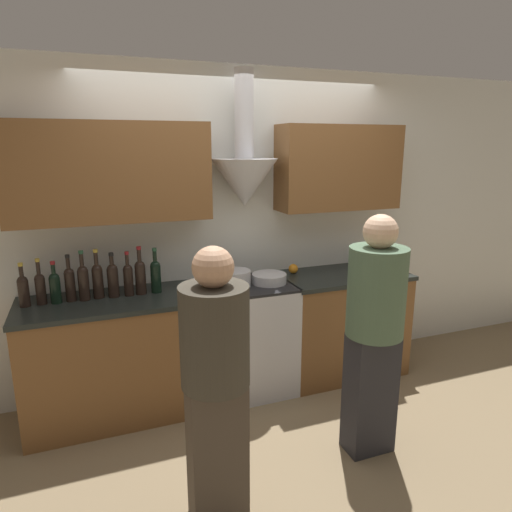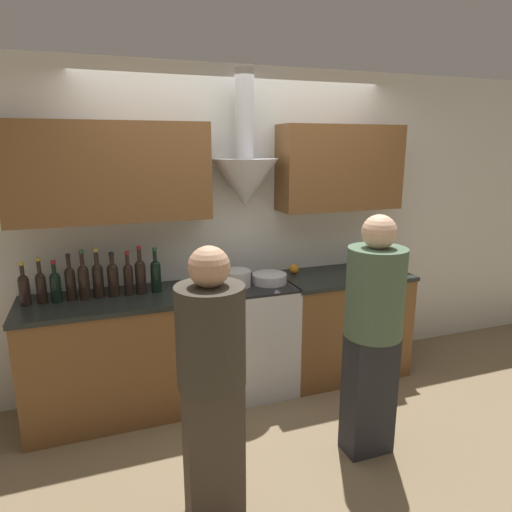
{
  "view_description": "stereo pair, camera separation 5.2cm",
  "coord_description": "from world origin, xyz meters",
  "px_view_note": "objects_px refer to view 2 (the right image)",
  "views": [
    {
      "loc": [
        -1.2,
        -2.92,
        1.99
      ],
      "look_at": [
        0.0,
        0.25,
        1.16
      ],
      "focal_mm": 32.0,
      "sensor_mm": 36.0,
      "label": 1
    },
    {
      "loc": [
        -1.15,
        -2.94,
        1.99
      ],
      "look_at": [
        0.0,
        0.25,
        1.16
      ],
      "focal_mm": 32.0,
      "sensor_mm": 36.0,
      "label": 2
    }
  ],
  "objects_px": {
    "orange_fruit": "(294,269)",
    "wine_bottle_6": "(113,278)",
    "person_foreground_left": "(212,378)",
    "stove_range": "(252,336)",
    "wine_bottle_9": "(156,274)",
    "person_foreground_right": "(373,328)",
    "mixing_bowl": "(269,278)",
    "wine_bottle_1": "(41,286)",
    "wine_bottle_7": "(128,277)",
    "wine_bottle_0": "(24,288)",
    "stock_pot": "(236,278)",
    "saucepan": "(376,272)",
    "wine_bottle_3": "(70,281)",
    "wine_bottle_2": "(56,285)",
    "wine_bottle_5": "(98,278)",
    "wine_bottle_4": "(84,280)",
    "wine_bottle_8": "(140,275)"
  },
  "relations": [
    {
      "from": "wine_bottle_0",
      "to": "wine_bottle_5",
      "type": "relative_size",
      "value": 0.85
    },
    {
      "from": "orange_fruit",
      "to": "wine_bottle_6",
      "type": "bearing_deg",
      "value": -176.2
    },
    {
      "from": "wine_bottle_1",
      "to": "stock_pot",
      "type": "distance_m",
      "value": 1.4
    },
    {
      "from": "wine_bottle_1",
      "to": "wine_bottle_9",
      "type": "distance_m",
      "value": 0.79
    },
    {
      "from": "mixing_bowl",
      "to": "wine_bottle_9",
      "type": "bearing_deg",
      "value": 174.51
    },
    {
      "from": "wine_bottle_5",
      "to": "wine_bottle_9",
      "type": "relative_size",
      "value": 1.06
    },
    {
      "from": "wine_bottle_2",
      "to": "stock_pot",
      "type": "relative_size",
      "value": 1.3
    },
    {
      "from": "stove_range",
      "to": "mixing_bowl",
      "type": "distance_m",
      "value": 0.51
    },
    {
      "from": "wine_bottle_1",
      "to": "wine_bottle_5",
      "type": "distance_m",
      "value": 0.38
    },
    {
      "from": "wine_bottle_0",
      "to": "saucepan",
      "type": "xyz_separation_m",
      "value": [
        2.68,
        -0.23,
        -0.08
      ]
    },
    {
      "from": "wine_bottle_7",
      "to": "stock_pot",
      "type": "distance_m",
      "value": 0.81
    },
    {
      "from": "wine_bottle_2",
      "to": "stock_pot",
      "type": "distance_m",
      "value": 1.3
    },
    {
      "from": "stove_range",
      "to": "stock_pot",
      "type": "bearing_deg",
      "value": -170.46
    },
    {
      "from": "wine_bottle_1",
      "to": "wine_bottle_4",
      "type": "xyz_separation_m",
      "value": [
        0.28,
        -0.01,
        0.02
      ]
    },
    {
      "from": "wine_bottle_4",
      "to": "person_foreground_right",
      "type": "relative_size",
      "value": 0.23
    },
    {
      "from": "person_foreground_left",
      "to": "stove_range",
      "type": "bearing_deg",
      "value": 62.26
    },
    {
      "from": "wine_bottle_5",
      "to": "person_foreground_right",
      "type": "bearing_deg",
      "value": -34.34
    },
    {
      "from": "wine_bottle_2",
      "to": "wine_bottle_8",
      "type": "distance_m",
      "value": 0.58
    },
    {
      "from": "person_foreground_right",
      "to": "stock_pot",
      "type": "bearing_deg",
      "value": 120.24
    },
    {
      "from": "wine_bottle_6",
      "to": "saucepan",
      "type": "xyz_separation_m",
      "value": [
        2.09,
        -0.23,
        -0.1
      ]
    },
    {
      "from": "person_foreground_left",
      "to": "wine_bottle_6",
      "type": "bearing_deg",
      "value": 107.29
    },
    {
      "from": "wine_bottle_8",
      "to": "wine_bottle_0",
      "type": "bearing_deg",
      "value": 179.36
    },
    {
      "from": "wine_bottle_2",
      "to": "wine_bottle_6",
      "type": "distance_m",
      "value": 0.39
    },
    {
      "from": "person_foreground_left",
      "to": "orange_fruit",
      "type": "bearing_deg",
      "value": 51.85
    },
    {
      "from": "wine_bottle_5",
      "to": "wine_bottle_8",
      "type": "distance_m",
      "value": 0.3
    },
    {
      "from": "stock_pot",
      "to": "wine_bottle_2",
      "type": "bearing_deg",
      "value": 176.58
    },
    {
      "from": "wine_bottle_1",
      "to": "wine_bottle_5",
      "type": "height_order",
      "value": "wine_bottle_5"
    },
    {
      "from": "wine_bottle_2",
      "to": "mixing_bowl",
      "type": "distance_m",
      "value": 1.58
    },
    {
      "from": "wine_bottle_0",
      "to": "wine_bottle_9",
      "type": "xyz_separation_m",
      "value": [
        0.89,
        -0.01,
        0.01
      ]
    },
    {
      "from": "stove_range",
      "to": "wine_bottle_0",
      "type": "relative_size",
      "value": 2.96
    },
    {
      "from": "stove_range",
      "to": "wine_bottle_6",
      "type": "distance_m",
      "value": 1.21
    },
    {
      "from": "mixing_bowl",
      "to": "wine_bottle_0",
      "type": "bearing_deg",
      "value": 177.09
    },
    {
      "from": "wine_bottle_3",
      "to": "stock_pot",
      "type": "bearing_deg",
      "value": -4.2
    },
    {
      "from": "mixing_bowl",
      "to": "orange_fruit",
      "type": "height_order",
      "value": "orange_fruit"
    },
    {
      "from": "wine_bottle_3",
      "to": "wine_bottle_7",
      "type": "height_order",
      "value": "wine_bottle_3"
    },
    {
      "from": "wine_bottle_0",
      "to": "wine_bottle_1",
      "type": "xyz_separation_m",
      "value": [
        0.11,
        0.01,
        0.0
      ]
    },
    {
      "from": "stove_range",
      "to": "person_foreground_right",
      "type": "relative_size",
      "value": 0.57
    },
    {
      "from": "person_foreground_right",
      "to": "person_foreground_left",
      "type": "bearing_deg",
      "value": -169.32
    },
    {
      "from": "stove_range",
      "to": "saucepan",
      "type": "bearing_deg",
      "value": -9.43
    },
    {
      "from": "wine_bottle_4",
      "to": "wine_bottle_7",
      "type": "relative_size",
      "value": 1.09
    },
    {
      "from": "person_foreground_right",
      "to": "wine_bottle_0",
      "type": "bearing_deg",
      "value": 152.5
    },
    {
      "from": "wine_bottle_9",
      "to": "saucepan",
      "type": "distance_m",
      "value": 1.8
    },
    {
      "from": "wine_bottle_5",
      "to": "person_foreground_right",
      "type": "distance_m",
      "value": 1.95
    },
    {
      "from": "wine_bottle_2",
      "to": "wine_bottle_0",
      "type": "bearing_deg",
      "value": 179.39
    },
    {
      "from": "wine_bottle_4",
      "to": "wine_bottle_0",
      "type": "bearing_deg",
      "value": 179.46
    },
    {
      "from": "wine_bottle_7",
      "to": "wine_bottle_4",
      "type": "bearing_deg",
      "value": 178.79
    },
    {
      "from": "wine_bottle_7",
      "to": "saucepan",
      "type": "relative_size",
      "value": 1.93
    },
    {
      "from": "wine_bottle_7",
      "to": "stove_range",
      "type": "bearing_deg",
      "value": -2.81
    },
    {
      "from": "wine_bottle_9",
      "to": "person_foreground_right",
      "type": "bearing_deg",
      "value": -42.18
    },
    {
      "from": "wine_bottle_7",
      "to": "wine_bottle_9",
      "type": "relative_size",
      "value": 0.97
    }
  ]
}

